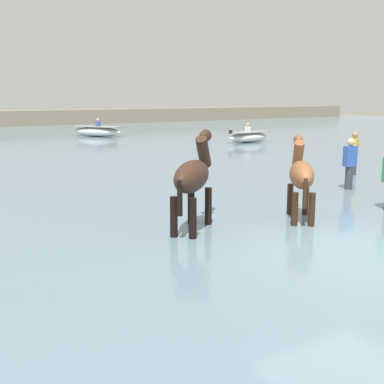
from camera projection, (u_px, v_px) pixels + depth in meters
ground_plane at (360, 268)px, 8.16m from camera, size 120.00×120.00×0.00m
water_surface at (115, 176)px, 16.48m from camera, size 90.00×90.00×0.26m
horse_lead_dark_bay at (193, 178)px, 9.30m from camera, size 1.66×1.51×2.09m
horse_trailing_chestnut at (301, 177)px, 10.11m from camera, size 1.32×1.59×1.93m
boat_distant_east at (97, 131)px, 30.73m from camera, size 2.71×3.43×1.10m
boat_distant_west at (248, 137)px, 26.95m from camera, size 2.70×1.16×1.03m
person_wading_close at (354, 156)px, 15.83m from camera, size 0.38×0.33×1.63m
person_onlooker_right at (349, 167)px, 13.41m from camera, size 0.35×0.26×1.63m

